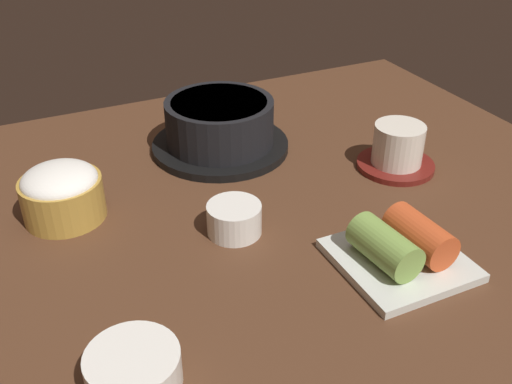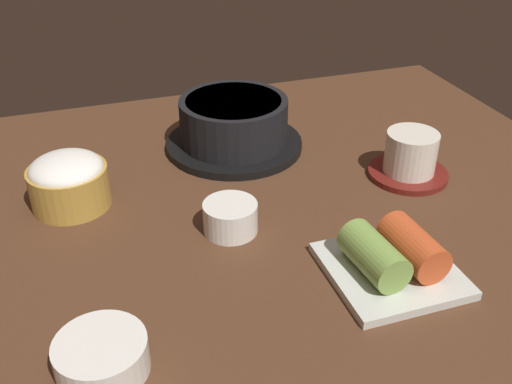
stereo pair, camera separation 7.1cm
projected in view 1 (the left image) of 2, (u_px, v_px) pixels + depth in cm
name	position (u px, v px, depth cm)	size (l,w,h in cm)	color
dining_table	(235.00, 215.00, 74.46)	(100.00, 76.00, 2.00)	#4C2D1C
stone_pot	(220.00, 126.00, 85.62)	(19.97, 19.97, 7.59)	black
rice_bowl	(62.00, 192.00, 70.58)	(9.75, 9.75, 6.84)	#B78C38
tea_cup_with_saucer	(396.00, 148.00, 81.50)	(10.71, 10.71, 6.42)	maroon
banchan_cup_center	(234.00, 218.00, 68.62)	(6.39, 6.39, 3.67)	white
kimchi_plate	(401.00, 248.00, 63.52)	(13.16, 13.16, 5.13)	silver
side_bowl_near	(133.00, 368.00, 49.92)	(8.17, 8.17, 3.25)	white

